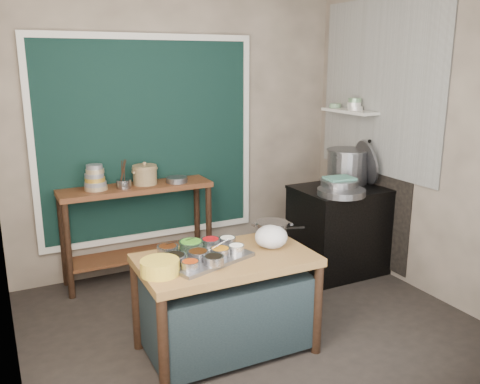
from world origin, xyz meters
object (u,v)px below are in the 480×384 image
steamer (339,186)px  back_counter (138,233)px  yellow_basin (160,267)px  saucepan (272,230)px  prep_table (226,304)px  stock_pot (347,166)px  stove_block (340,231)px  condiment_tray (203,257)px  utensil_cup (124,184)px  ceramic_crock (145,176)px

steamer → back_counter: bearing=154.2°
yellow_basin → saucepan: size_ratio=0.99×
prep_table → stock_pot: 2.22m
back_counter → steamer: (1.76, -0.85, 0.47)m
back_counter → stove_block: back_counter is taller
stove_block → saucepan: size_ratio=3.47×
stove_block → steamer: steamer is taller
condiment_tray → saucepan: saucepan is taller
prep_table → back_counter: 1.60m
stove_block → utensil_cup: utensil_cup is taller
yellow_basin → stock_pot: stock_pot is taller
prep_table → yellow_basin: (-0.52, -0.09, 0.42)m
stock_pot → utensil_cup: bearing=166.7°
prep_table → condiment_tray: size_ratio=2.06×
utensil_cup → steamer: 2.05m
saucepan → steamer: bearing=46.8°
saucepan → condiment_tray: bearing=-148.2°
stock_pot → ceramic_crock: bearing=163.4°
stove_block → back_counter: bearing=159.0°
prep_table → stove_block: size_ratio=1.39×
back_counter → condiment_tray: (0.05, -1.55, 0.29)m
condiment_tray → ceramic_crock: ceramic_crock is taller
prep_table → saucepan: saucepan is taller
prep_table → yellow_basin: 0.68m
condiment_tray → utensil_cup: (-0.17, 1.50, 0.23)m
steamer → utensil_cup: bearing=157.0°
saucepan → stock_pot: stock_pot is taller
saucepan → stock_pot: (1.38, 0.84, 0.23)m
ceramic_crock → prep_table: bearing=-86.0°
back_counter → yellow_basin: (-0.31, -1.67, 0.32)m
yellow_basin → utensil_cup: utensil_cup is taller
prep_table → steamer: steamer is taller
utensil_cup → ceramic_crock: ceramic_crock is taller
back_counter → ceramic_crock: bearing=8.8°
stove_block → steamer: 0.55m
condiment_tray → yellow_basin: bearing=-161.8°
back_counter → stock_pot: bearing=-15.4°
stock_pot → steamer: size_ratio=1.16×
stove_block → condiment_tray: (-1.85, -0.82, 0.34)m
prep_table → steamer: size_ratio=3.27×
back_counter → condiment_tray: size_ratio=2.39×
condiment_tray → yellow_basin: (-0.35, -0.12, 0.04)m
saucepan → back_counter: bearing=135.4°
prep_table → saucepan: 0.68m
saucepan → steamer: steamer is taller
prep_table → utensil_cup: utensil_cup is taller
yellow_basin → saucepan: 1.03m
saucepan → utensil_cup: utensil_cup is taller
stove_block → stock_pot: stock_pot is taller
yellow_basin → saucepan: bearing=14.5°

